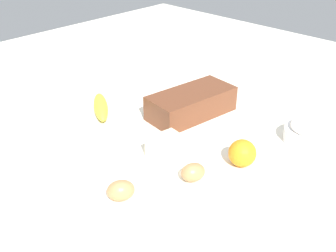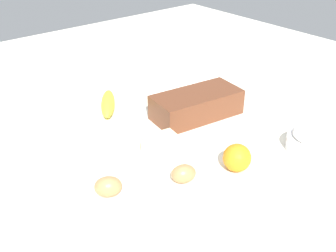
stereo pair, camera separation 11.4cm
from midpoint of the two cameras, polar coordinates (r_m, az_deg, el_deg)
ground_plane at (r=1.16m, az=-2.80°, el=-2.22°), size 2.40×2.40×0.02m
loaf_pan at (r=1.26m, az=0.77°, el=3.24°), size 0.29×0.17×0.08m
flour_bowl at (r=1.17m, az=16.85°, el=-0.88°), size 0.14×0.14×0.07m
sugar_bowl at (r=1.10m, az=-12.00°, el=-2.53°), size 0.14×0.14×0.07m
banana at (r=1.32m, az=-12.01°, el=2.64°), size 0.14×0.18×0.04m
orange_fruit at (r=1.03m, az=7.45°, el=-3.95°), size 0.07×0.07×0.07m
butter_block at (r=1.06m, az=-3.43°, el=-3.15°), size 0.10×0.08×0.06m
egg_near_butter at (r=0.94m, az=-10.27°, el=-9.14°), size 0.08×0.08×0.05m
egg_beside_bowl at (r=0.98m, az=0.24°, el=-6.73°), size 0.08×0.07×0.05m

